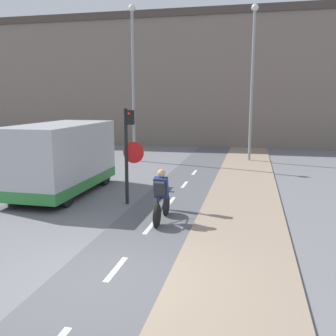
{
  "coord_description": "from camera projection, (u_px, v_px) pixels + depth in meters",
  "views": [
    {
      "loc": [
        2.49,
        -5.92,
        3.29
      ],
      "look_at": [
        0.0,
        5.09,
        1.2
      ],
      "focal_mm": 40.0,
      "sensor_mm": 36.0,
      "label": 1
    }
  ],
  "objects": [
    {
      "name": "building_row_background",
      "position": [
        220.0,
        81.0,
        27.39
      ],
      "size": [
        60.0,
        5.2,
        9.21
      ],
      "color": "slate",
      "rests_on": "ground_plane"
    },
    {
      "name": "cyclist_near",
      "position": [
        161.0,
        197.0,
        10.04
      ],
      "size": [
        0.46,
        1.68,
        1.45
      ],
      "color": "black",
      "rests_on": "ground_plane"
    },
    {
      "name": "traffic_light_pole",
      "position": [
        129.0,
        146.0,
        11.58
      ],
      "size": [
        0.67,
        0.25,
        3.01
      ],
      "color": "black",
      "rests_on": "ground_plane"
    },
    {
      "name": "bike_lane",
      "position": [
        107.0,
        281.0,
        6.82
      ],
      "size": [
        2.13,
        60.0,
        0.02
      ],
      "color": "#56565B",
      "rests_on": "ground_plane"
    },
    {
      "name": "street_lamp_far",
      "position": [
        133.0,
        70.0,
        19.38
      ],
      "size": [
        0.36,
        0.36,
        7.98
      ],
      "color": "gray",
      "rests_on": "ground_plane"
    },
    {
      "name": "street_lamp_sidewalk",
      "position": [
        253.0,
        70.0,
        19.24
      ],
      "size": [
        0.36,
        0.36,
        7.97
      ],
      "color": "gray",
      "rests_on": "ground_plane"
    },
    {
      "name": "ground_plane",
      "position": [
        106.0,
        282.0,
        6.82
      ],
      "size": [
        120.0,
        120.0,
        0.0
      ],
      "primitive_type": "plane",
      "color": "slate"
    },
    {
      "name": "van",
      "position": [
        61.0,
        160.0,
        13.05
      ],
      "size": [
        2.12,
        4.79,
        2.45
      ],
      "color": "#B7B7BC",
      "rests_on": "ground_plane"
    },
    {
      "name": "sidewalk_strip",
      "position": [
        232.0,
        295.0,
        6.32
      ],
      "size": [
        2.4,
        60.0,
        0.05
      ],
      "color": "gray",
      "rests_on": "ground_plane"
    }
  ]
}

